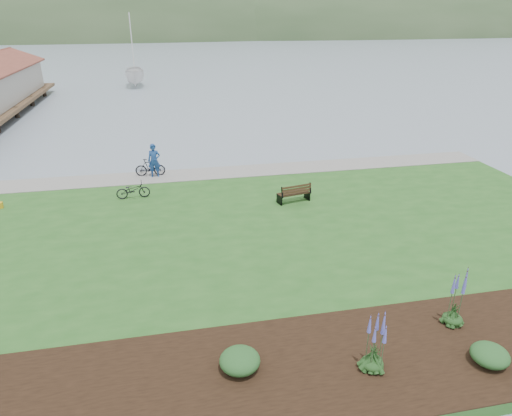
{
  "coord_description": "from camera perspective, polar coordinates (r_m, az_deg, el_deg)",
  "views": [
    {
      "loc": [
        -2.91,
        -19.03,
        9.38
      ],
      "look_at": [
        0.83,
        -0.78,
        1.3
      ],
      "focal_mm": 32.0,
      "sensor_mm": 36.0,
      "label": 1
    }
  ],
  "objects": [
    {
      "name": "bicycle_a",
      "position": [
        24.46,
        -15.12,
        2.19
      ],
      "size": [
        0.69,
        1.74,
        0.9
      ],
      "primitive_type": "imported",
      "rotation": [
        0.0,
        0.0,
        1.63
      ],
      "color": "black",
      "rests_on": "lawn"
    },
    {
      "name": "echium_1",
      "position": [
        15.39,
        23.78,
        -10.4
      ],
      "size": [
        0.62,
        0.62,
        2.17
      ],
      "color": "#173B15",
      "rests_on": "garden_bed"
    },
    {
      "name": "shrub_1",
      "position": [
        14.62,
        27.2,
        -16.03
      ],
      "size": [
        1.04,
        1.04,
        0.52
      ],
      "primitive_type": "ellipsoid",
      "color": "#1E4C21",
      "rests_on": "garden_bed"
    },
    {
      "name": "bicycle_b",
      "position": [
        27.58,
        -13.09,
        4.97
      ],
      "size": [
        0.63,
        1.76,
        1.04
      ],
      "primitive_type": "imported",
      "rotation": [
        0.0,
        0.0,
        1.5
      ],
      "color": "black",
      "rests_on": "lawn"
    },
    {
      "name": "sailboat",
      "position": [
        65.49,
        -14.73,
        14.48
      ],
      "size": [
        11.32,
        11.52,
        29.3
      ],
      "primitive_type": "imported",
      "rotation": [
        0.0,
        0.0,
        0.02
      ],
      "color": "silver",
      "rests_on": "ground"
    },
    {
      "name": "pannier",
      "position": [
        25.84,
        -29.27,
        0.32
      ],
      "size": [
        0.21,
        0.29,
        0.29
      ],
      "primitive_type": "cube",
      "rotation": [
        0.0,
        0.0,
        0.16
      ],
      "color": "gold",
      "rests_on": "lawn"
    },
    {
      "name": "echium_0",
      "position": [
        13.01,
        14.61,
        -16.08
      ],
      "size": [
        0.62,
        0.62,
        1.94
      ],
      "color": "#173B15",
      "rests_on": "garden_bed"
    },
    {
      "name": "lawn",
      "position": [
        19.57,
        -1.67,
        -4.54
      ],
      "size": [
        34.0,
        20.0,
        0.4
      ],
      "primitive_type": "cube",
      "color": "#24571E",
      "rests_on": "ground"
    },
    {
      "name": "shoreline_path",
      "position": [
        27.59,
        -4.92,
        4.4
      ],
      "size": [
        34.0,
        2.2,
        0.03
      ],
      "primitive_type": "cube",
      "color": "gray",
      "rests_on": "lawn"
    },
    {
      "name": "person",
      "position": [
        27.13,
        -12.64,
        6.13
      ],
      "size": [
        0.9,
        0.66,
        2.33
      ],
      "primitive_type": "imported",
      "rotation": [
        0.0,
        0.0,
        -0.09
      ],
      "color": "navy",
      "rests_on": "lawn"
    },
    {
      "name": "shrub_0",
      "position": [
        12.96,
        -2.04,
        -18.51
      ],
      "size": [
        1.11,
        1.11,
        0.56
      ],
      "primitive_type": "ellipsoid",
      "color": "#1E4C21",
      "rests_on": "garden_bed"
    },
    {
      "name": "garden_bed",
      "position": [
        14.16,
        16.91,
        -17.04
      ],
      "size": [
        24.0,
        4.4,
        0.04
      ],
      "primitive_type": "cube",
      "color": "black",
      "rests_on": "lawn"
    },
    {
      "name": "far_hillside",
      "position": [
        190.65,
        -4.99,
        20.55
      ],
      "size": [
        580.0,
        80.0,
        38.0
      ],
      "primitive_type": null,
      "color": "#344F2C",
      "rests_on": "ground"
    },
    {
      "name": "park_bench",
      "position": [
        23.15,
        4.85,
        1.89
      ],
      "size": [
        1.75,
        1.0,
        1.02
      ],
      "rotation": [
        0.0,
        0.0,
        0.21
      ],
      "color": "black",
      "rests_on": "lawn"
    },
    {
      "name": "ground",
      "position": [
        21.42,
        -2.6,
        -2.55
      ],
      "size": [
        600.0,
        600.0,
        0.0
      ],
      "primitive_type": "plane",
      "color": "gray",
      "rests_on": "ground"
    }
  ]
}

